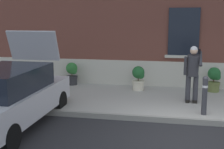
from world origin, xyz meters
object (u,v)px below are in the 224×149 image
bollard_near_person (205,94)px  person_on_phone (193,71)px  planter_cream (138,77)px  planter_olive (214,79)px  planter_charcoal (72,73)px  hatchback_car_silver (9,95)px

bollard_near_person → person_on_phone: 1.18m
planter_cream → bollard_near_person: bearing=-50.7°
planter_olive → planter_charcoal: bearing=178.6°
person_on_phone → planter_cream: 2.32m
bollard_near_person → planter_olive: bearing=78.0°
bollard_near_person → planter_charcoal: 5.45m
hatchback_car_silver → planter_cream: bearing=54.4°
hatchback_car_silver → planter_olive: hatchback_car_silver is taller
bollard_near_person → hatchback_car_silver: bearing=-163.4°
bollard_near_person → planter_olive: bollard_near_person is taller
bollard_near_person → planter_cream: bearing=129.3°
person_on_phone → planter_olive: bearing=80.2°
bollard_near_person → planter_cream: (-2.02, 2.47, -0.11)m
planter_cream → planter_olive: size_ratio=1.00×
hatchback_car_silver → person_on_phone: size_ratio=2.34×
bollard_near_person → person_on_phone: person_on_phone is taller
bollard_near_person → person_on_phone: bearing=103.9°
bollard_near_person → person_on_phone: (-0.26, 1.07, 0.43)m
person_on_phone → planter_charcoal: 4.76m
hatchback_car_silver → bollard_near_person: bearing=16.6°
planter_olive → bollard_near_person: bearing=-102.0°
hatchback_car_silver → planter_charcoal: bearing=87.4°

